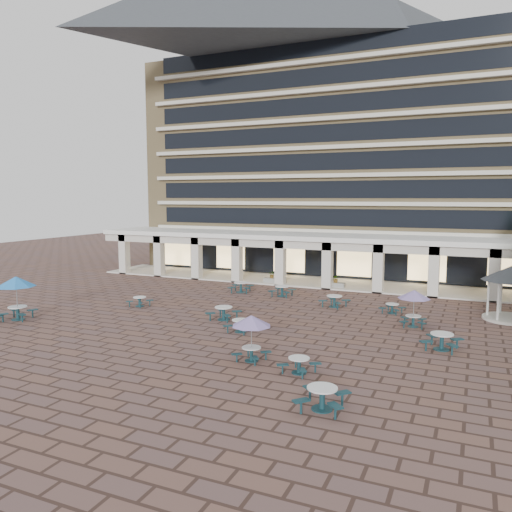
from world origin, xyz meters
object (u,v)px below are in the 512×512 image
object	(u,v)px
planter_left	(272,279)
planter_right	(336,283)
picnic_table_1	(240,325)
picnic_table_2	(322,396)

from	to	relation	value
planter_left	planter_right	size ratio (longest dim) A/B	1.00
picnic_table_1	planter_right	bearing A→B (deg)	88.68
picnic_table_2	planter_left	distance (m)	26.59
picnic_table_1	picnic_table_2	size ratio (longest dim) A/B	0.86
planter_left	planter_right	xyz separation A→B (m)	(5.82, 0.00, 0.03)
planter_left	picnic_table_1	bearing A→B (deg)	-74.43
picnic_table_1	planter_right	world-z (taller)	planter_right
picnic_table_1	planter_left	distance (m)	16.21
planter_right	picnic_table_2	bearing A→B (deg)	-76.32
picnic_table_1	picnic_table_2	distance (m)	11.04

